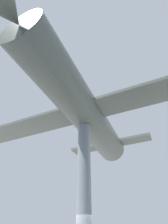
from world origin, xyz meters
TOP-DOWN VIEW (x-y plane):
  - support_pylon_central at (0.00, 0.00)m, footprint 0.64×0.64m
  - suspended_airplane at (0.09, 0.29)m, footprint 19.65×13.18m

SIDE VIEW (x-z plane):
  - support_pylon_central at x=0.00m, z-range 0.00..6.78m
  - suspended_airplane at x=0.09m, z-range 5.99..9.56m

